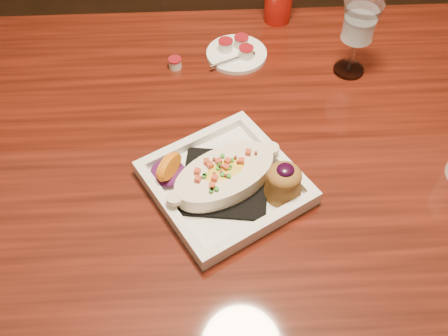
{
  "coord_description": "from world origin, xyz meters",
  "views": [
    {
      "loc": [
        -0.1,
        -0.67,
        1.48
      ],
      "look_at": [
        -0.07,
        -0.09,
        0.77
      ],
      "focal_mm": 40.0,
      "sensor_mm": 36.0,
      "label": 1
    }
  ],
  "objects_px": {
    "plate": "(231,180)",
    "saucer": "(236,52)",
    "chair_far": "(234,45)",
    "goblet": "(359,26)",
    "table": "(254,169)"
  },
  "relations": [
    {
      "from": "chair_far",
      "to": "goblet",
      "type": "relative_size",
      "value": 5.44
    },
    {
      "from": "chair_far",
      "to": "saucer",
      "type": "bearing_deg",
      "value": 86.48
    },
    {
      "from": "table",
      "to": "saucer",
      "type": "height_order",
      "value": "saucer"
    },
    {
      "from": "goblet",
      "to": "chair_far",
      "type": "bearing_deg",
      "value": 117.48
    },
    {
      "from": "goblet",
      "to": "plate",
      "type": "bearing_deg",
      "value": -131.74
    },
    {
      "from": "plate",
      "to": "saucer",
      "type": "bearing_deg",
      "value": 54.33
    },
    {
      "from": "chair_far",
      "to": "plate",
      "type": "xyz_separation_m",
      "value": [
        -0.06,
        -0.75,
        0.27
      ]
    },
    {
      "from": "chair_far",
      "to": "saucer",
      "type": "xyz_separation_m",
      "value": [
        -0.02,
        -0.37,
        0.25
      ]
    },
    {
      "from": "table",
      "to": "goblet",
      "type": "relative_size",
      "value": 8.77
    },
    {
      "from": "saucer",
      "to": "table",
      "type": "bearing_deg",
      "value": -85.06
    },
    {
      "from": "plate",
      "to": "saucer",
      "type": "xyz_separation_m",
      "value": [
        0.04,
        0.38,
        -0.02
      ]
    },
    {
      "from": "goblet",
      "to": "saucer",
      "type": "height_order",
      "value": "goblet"
    },
    {
      "from": "table",
      "to": "plate",
      "type": "distance_m",
      "value": 0.18
    },
    {
      "from": "chair_far",
      "to": "plate",
      "type": "relative_size",
      "value": 2.76
    },
    {
      "from": "plate",
      "to": "saucer",
      "type": "height_order",
      "value": "plate"
    }
  ]
}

